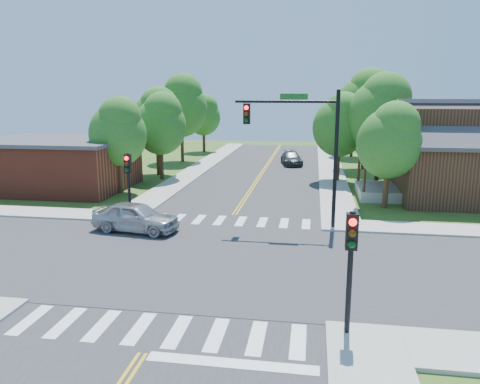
% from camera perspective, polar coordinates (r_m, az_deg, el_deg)
% --- Properties ---
extents(ground, '(100.00, 100.00, 0.00)m').
position_cam_1_polar(ground, '(20.36, -4.29, -8.27)').
color(ground, '#2F5119').
rests_on(ground, ground).
extents(road_ns, '(10.00, 90.00, 0.04)m').
position_cam_1_polar(road_ns, '(20.35, -4.30, -8.22)').
color(road_ns, '#2D2D30').
rests_on(road_ns, ground).
extents(road_ew, '(90.00, 10.00, 0.04)m').
position_cam_1_polar(road_ew, '(20.35, -4.30, -8.21)').
color(road_ew, '#2D2D30').
rests_on(road_ew, ground).
extents(intersection_patch, '(10.20, 10.20, 0.06)m').
position_cam_1_polar(intersection_patch, '(20.36, -4.29, -8.27)').
color(intersection_patch, '#2D2D30').
rests_on(intersection_patch, ground).
extents(sidewalk_ne, '(40.00, 40.00, 0.14)m').
position_cam_1_polar(sidewalk_ne, '(36.89, 26.70, -0.17)').
color(sidewalk_ne, '#9E9B93').
rests_on(sidewalk_ne, ground).
extents(sidewalk_nw, '(40.00, 40.00, 0.14)m').
position_cam_1_polar(sidewalk_nw, '(40.52, -21.24, 1.30)').
color(sidewalk_nw, '#9E9B93').
rests_on(sidewalk_nw, ground).
extents(crosswalk_north, '(8.85, 2.00, 0.01)m').
position_cam_1_polar(crosswalk_north, '(26.12, -1.20, -3.52)').
color(crosswalk_north, white).
rests_on(crosswalk_north, ground).
extents(crosswalk_south, '(8.85, 2.00, 0.01)m').
position_cam_1_polar(crosswalk_south, '(14.90, -9.95, -16.23)').
color(crosswalk_south, white).
rests_on(crosswalk_south, ground).
extents(centerline, '(0.30, 90.00, 0.01)m').
position_cam_1_polar(centerline, '(20.34, -4.30, -8.15)').
color(centerline, gold).
rests_on(centerline, ground).
extents(stop_bar, '(4.60, 0.45, 0.09)m').
position_cam_1_polar(stop_bar, '(13.19, -1.02, -20.31)').
color(stop_bar, white).
rests_on(stop_bar, ground).
extents(signal_mast_ne, '(5.30, 0.42, 7.20)m').
position_cam_1_polar(signal_mast_ne, '(24.26, 7.69, 6.72)').
color(signal_mast_ne, black).
rests_on(signal_mast_ne, ground).
extents(signal_pole_se, '(0.34, 0.42, 3.80)m').
position_cam_1_polar(signal_pole_se, '(13.72, 13.37, -6.98)').
color(signal_pole_se, black).
rests_on(signal_pole_se, ground).
extents(signal_pole_nw, '(0.34, 0.42, 3.80)m').
position_cam_1_polar(signal_pole_nw, '(26.52, -13.47, 2.18)').
color(signal_pole_nw, black).
rests_on(signal_pole_nw, ground).
extents(house_ne, '(13.05, 8.80, 7.11)m').
position_cam_1_polar(house_ne, '(34.69, 26.87, 4.58)').
color(house_ne, '#321A11').
rests_on(house_ne, ground).
extents(building_nw, '(10.40, 8.40, 3.73)m').
position_cam_1_polar(building_nw, '(37.20, -21.29, 3.23)').
color(building_nw, maroon).
rests_on(building_nw, ground).
extents(tree_e_a, '(3.88, 3.69, 6.60)m').
position_cam_1_polar(tree_e_a, '(29.84, 17.88, 6.21)').
color(tree_e_a, '#382314').
rests_on(tree_e_a, ground).
extents(tree_e_b, '(5.05, 4.80, 8.59)m').
position_cam_1_polar(tree_e_b, '(37.13, 16.88, 9.34)').
color(tree_e_b, '#382314').
rests_on(tree_e_b, ground).
extents(tree_e_c, '(5.45, 5.17, 9.26)m').
position_cam_1_polar(tree_e_c, '(44.81, 15.21, 10.37)').
color(tree_e_c, '#382314').
rests_on(tree_e_c, ground).
extents(tree_e_d, '(4.94, 4.69, 8.39)m').
position_cam_1_polar(tree_e_d, '(53.46, 13.77, 10.04)').
color(tree_e_d, '#382314').
rests_on(tree_e_d, ground).
extents(tree_w_a, '(4.02, 3.82, 6.84)m').
position_cam_1_polar(tree_w_a, '(33.97, -14.60, 7.31)').
color(tree_w_a, '#382314').
rests_on(tree_w_a, ground).
extents(tree_w_b, '(4.45, 4.23, 7.57)m').
position_cam_1_polar(tree_w_b, '(40.94, -10.03, 8.93)').
color(tree_w_b, '#382314').
rests_on(tree_w_b, ground).
extents(tree_w_c, '(5.28, 5.02, 8.98)m').
position_cam_1_polar(tree_w_c, '(48.63, -7.11, 10.58)').
color(tree_w_c, '#382314').
rests_on(tree_w_c, ground).
extents(tree_w_d, '(4.03, 3.83, 6.85)m').
position_cam_1_polar(tree_w_d, '(56.76, -4.40, 9.42)').
color(tree_w_d, '#382314').
rests_on(tree_w_d, ground).
extents(tree_house, '(4.20, 3.99, 7.14)m').
position_cam_1_polar(tree_house, '(37.90, 12.17, 8.18)').
color(tree_house, '#382314').
rests_on(tree_house, ground).
extents(tree_bldg, '(4.21, 4.00, 7.15)m').
position_cam_1_polar(tree_bldg, '(38.80, -9.62, 8.38)').
color(tree_bldg, '#382314').
rests_on(tree_bldg, ground).
extents(car_silver, '(3.21, 5.06, 1.53)m').
position_cam_1_polar(car_silver, '(24.61, -12.59, -3.06)').
color(car_silver, '#ADAFB4').
rests_on(car_silver, ground).
extents(car_dgrey, '(3.42, 5.08, 1.28)m').
position_cam_1_polar(car_dgrey, '(46.53, 6.30, 4.06)').
color(car_dgrey, '#2E3134').
rests_on(car_dgrey, ground).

